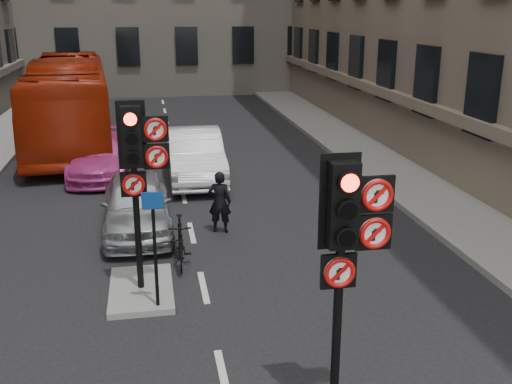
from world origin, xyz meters
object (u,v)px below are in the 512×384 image
object	(u,v)px
car_silver	(137,204)
motorcycle	(180,241)
signal_near	(348,232)
info_sign	(154,234)
bus_red	(69,102)
car_white	(195,155)
motorcyclist	(220,202)
car_pink	(101,156)
signal_far	(138,156)

from	to	relation	value
car_silver	motorcycle	xyz separation A→B (m)	(0.92, -2.13, -0.19)
signal_near	car_silver	distance (m)	8.12
info_sign	bus_red	bearing A→B (deg)	107.20
car_silver	car_white	world-z (taller)	car_white
car_silver	bus_red	bearing A→B (deg)	103.09
motorcyclist	info_sign	bearing A→B (deg)	83.83
car_pink	bus_red	xyz separation A→B (m)	(-1.46, 5.01, 1.04)
bus_red	info_sign	xyz separation A→B (m)	(3.02, -14.57, -0.17)
info_sign	motorcycle	bearing A→B (deg)	80.99
motorcyclist	bus_red	bearing A→B (deg)	-50.08
signal_near	info_sign	bearing A→B (deg)	126.81
car_white	car_pink	size ratio (longest dim) A/B	1.07
car_white	motorcycle	world-z (taller)	car_white
car_silver	info_sign	distance (m)	4.30
signal_near	info_sign	distance (m)	4.12
car_pink	bus_red	distance (m)	5.32
signal_far	bus_red	world-z (taller)	signal_far
signal_far	car_pink	xyz separation A→B (m)	(-1.34, 8.75, -2.06)
car_silver	motorcyclist	bearing A→B (deg)	-13.28
car_pink	signal_near	bearing A→B (deg)	-69.65
motorcycle	motorcyclist	size ratio (longest dim) A/B	1.09
car_silver	motorcyclist	world-z (taller)	motorcyclist
motorcycle	car_silver	bearing A→B (deg)	115.77
signal_near	signal_far	world-z (taller)	signal_far
bus_red	signal_near	bearing A→B (deg)	-77.71
car_white	motorcycle	xyz separation A→B (m)	(-0.87, -6.49, -0.28)
car_white	car_silver	bearing A→B (deg)	-111.74
motorcycle	signal_near	bearing A→B (deg)	-68.29
signal_far	bus_red	bearing A→B (deg)	101.51
signal_near	bus_red	bearing A→B (deg)	106.92
car_white	signal_far	bearing A→B (deg)	-101.23
motorcyclist	car_pink	bearing A→B (deg)	-44.60
bus_red	motorcyclist	distance (m)	11.77
car_white	car_pink	xyz separation A→B (m)	(-2.96, 0.99, -0.14)
car_pink	bus_red	world-z (taller)	bus_red
signal_near	car_silver	bearing A→B (deg)	110.51
car_pink	info_sign	xyz separation A→B (m)	(1.55, -9.56, 0.87)
signal_near	info_sign	xyz separation A→B (m)	(-2.39, 3.19, -1.07)
signal_near	info_sign	world-z (taller)	signal_near
signal_near	motorcycle	size ratio (longest dim) A/B	2.16
motorcyclist	motorcycle	bearing A→B (deg)	74.83
signal_near	signal_far	bearing A→B (deg)	123.02
motorcycle	motorcyclist	bearing A→B (deg)	60.47
car_white	bus_red	world-z (taller)	bus_red
motorcycle	bus_red	bearing A→B (deg)	108.27
signal_far	motorcyclist	distance (m)	3.99
motorcyclist	signal_far	bearing A→B (deg)	75.36
signal_far	signal_near	bearing A→B (deg)	-56.98
car_pink	bus_red	size ratio (longest dim) A/B	0.37
car_pink	car_white	bearing A→B (deg)	-15.24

